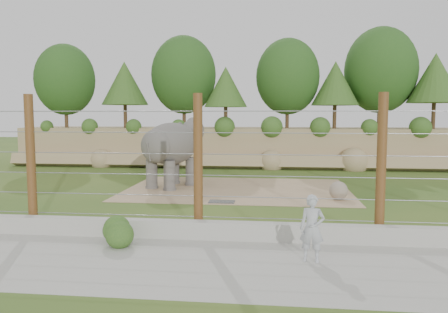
# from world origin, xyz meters

# --- Properties ---
(ground) EXTENTS (90.00, 90.00, 0.00)m
(ground) POSITION_xyz_m (0.00, 0.00, 0.00)
(ground) COLOR #31571F
(ground) RESTS_ON ground
(back_embankment) EXTENTS (30.00, 5.52, 8.77)m
(back_embankment) POSITION_xyz_m (0.59, 12.68, 3.97)
(back_embankment) COLOR #A3865C
(back_embankment) RESTS_ON ground
(dirt_patch) EXTENTS (10.00, 7.00, 0.02)m
(dirt_patch) POSITION_xyz_m (0.50, 3.00, 0.01)
(dirt_patch) COLOR tan
(dirt_patch) RESTS_ON ground
(drain_grate) EXTENTS (1.00, 0.60, 0.03)m
(drain_grate) POSITION_xyz_m (0.14, 0.00, 0.04)
(drain_grate) COLOR #262628
(drain_grate) RESTS_ON dirt_patch
(elephant) EXTENTS (3.14, 4.25, 3.17)m
(elephant) POSITION_xyz_m (-2.62, 3.35, 1.58)
(elephant) COLOR #595550
(elephant) RESTS_ON ground
(stone_ball) EXTENTS (0.73, 0.73, 0.73)m
(stone_ball) POSITION_xyz_m (4.71, 0.99, 0.39)
(stone_ball) COLOR gray
(stone_ball) RESTS_ON dirt_patch
(retaining_wall) EXTENTS (26.00, 0.35, 0.50)m
(retaining_wall) POSITION_xyz_m (0.00, -5.00, 0.25)
(retaining_wall) COLOR #ABAAA0
(retaining_wall) RESTS_ON ground
(walkway) EXTENTS (26.00, 4.00, 0.01)m
(walkway) POSITION_xyz_m (0.00, -7.00, 0.01)
(walkway) COLOR #ABAAA0
(walkway) RESTS_ON ground
(barrier_fence) EXTENTS (20.26, 0.26, 4.00)m
(barrier_fence) POSITION_xyz_m (0.00, -4.50, 2.00)
(barrier_fence) COLOR #5C3416
(barrier_fence) RESTS_ON ground
(walkway_shrub) EXTENTS (0.76, 0.76, 0.76)m
(walkway_shrub) POSITION_xyz_m (-1.88, -5.80, 0.39)
(walkway_shrub) COLOR #325A23
(walkway_shrub) RESTS_ON walkway
(zookeeper) EXTENTS (0.63, 0.47, 1.56)m
(zookeeper) POSITION_xyz_m (3.01, -6.54, 0.79)
(zookeeper) COLOR #ACB0B5
(zookeeper) RESTS_ON walkway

